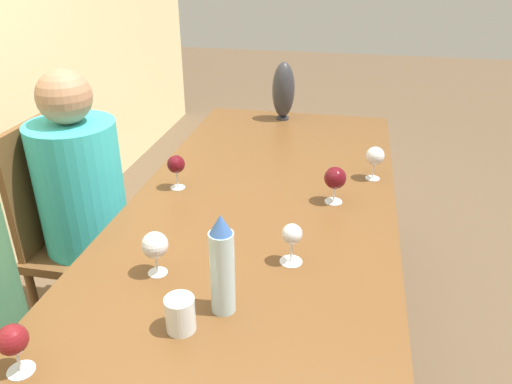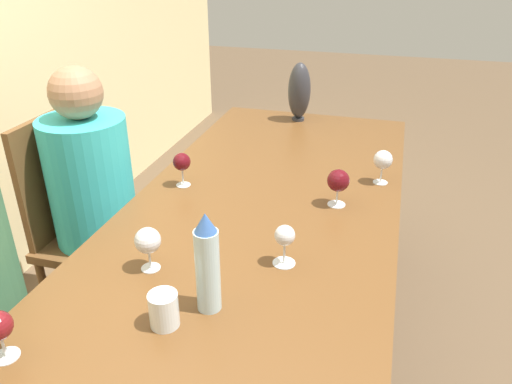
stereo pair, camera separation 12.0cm
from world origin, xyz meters
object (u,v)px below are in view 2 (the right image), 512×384
Objects in this scene: water_tumbler at (164,310)px; chair_far at (82,222)px; water_bottle at (207,264)px; vase at (299,91)px; person_far at (96,198)px; wine_glass_3 at (182,163)px; wine_glass_6 at (338,181)px; wine_glass_1 at (285,237)px; wine_glass_2 at (383,160)px; wine_glass_5 at (148,241)px.

chair_far is (0.75, 0.78, -0.29)m from water_tumbler.
chair_far is (0.66, 0.87, -0.38)m from water_bottle.
vase is 1.19m from person_far.
water_bottle is 2.09× the size of wine_glass_3.
water_bottle is 0.72m from wine_glass_6.
water_bottle reaches higher than wine_glass_3.
wine_glass_6 is at bearing -89.30° from chair_far.
wine_glass_1 is at bearing -129.27° from wine_glass_3.
water_bottle is 0.99m from wine_glass_2.
water_bottle is at bearing 159.70° from wine_glass_6.
wine_glass_3 is (0.76, 0.28, 0.05)m from water_tumbler.
water_tumbler is at bearing 137.58° from water_bottle.
wine_glass_3 is 0.57m from wine_glass_5.
wine_glass_5 is (0.21, 0.15, 0.05)m from water_tumbler.
water_tumbler is at bearing -133.95° from chair_far.
chair_far is 0.16m from person_far.
water_bottle is 0.24× the size of person_far.
chair_far is at bearing 49.52° from wine_glass_5.
wine_glass_3 is (0.42, 0.51, 0.01)m from wine_glass_1.
vase is 2.21× the size of wine_glass_6.
wine_glass_2 is 0.98× the size of wine_glass_6.
vase is 2.26× the size of wine_glass_3.
water_tumbler is at bearing -137.57° from person_far.
vase reaches higher than water_bottle.
wine_glass_6 is at bearing -89.72° from wine_glass_3.
water_bottle is at bearing -116.82° from wine_glass_5.
person_far is (0.66, 0.77, -0.25)m from water_bottle.
person_far is (0.75, 0.69, -0.16)m from water_tumbler.
water_tumbler is 1.03m from person_far.
water_tumbler is at bearing 154.45° from wine_glass_2.
water_bottle is 1.59m from vase.
person_far reaches higher than wine_glass_6.
wine_glass_3 is at bearing 20.06° from water_tumbler.
vase reaches higher than wine_glass_2.
wine_glass_6 is at bearing -40.91° from wine_glass_5.
wine_glass_5 is at bearing -166.52° from wine_glass_3.
chair_far is at bearing 101.29° from wine_glass_2.
person_far reaches higher than wine_glass_3.
water_tumbler is 0.10× the size of chair_far.
vase is 0.98m from wine_glass_6.
chair_far is at bearing 140.07° from vase.
chair_far is at bearing 90.00° from person_far.
wine_glass_6 is 1.04m from person_far.
wine_glass_2 reaches higher than wine_glass_3.
wine_glass_5 is 0.79m from person_far.
wine_glass_5 is (0.12, 0.23, -0.04)m from water_bottle.
wine_glass_2 is at bearing -25.55° from water_tumbler.
person_far is at bearing 143.58° from vase.
wine_glass_2 is at bearing -144.93° from vase.
water_tumbler is at bearing -159.94° from wine_glass_3.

